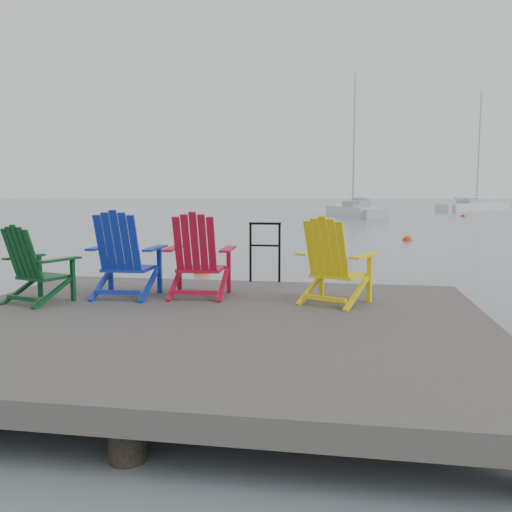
% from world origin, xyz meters
% --- Properties ---
extents(ground, '(400.00, 400.00, 0.00)m').
position_xyz_m(ground, '(0.00, 0.00, 0.00)').
color(ground, slate).
rests_on(ground, ground).
extents(dock, '(6.00, 5.00, 1.40)m').
position_xyz_m(dock, '(0.00, 0.00, 0.35)').
color(dock, '#2E2B28').
rests_on(dock, ground).
extents(handrail, '(0.48, 0.04, 0.90)m').
position_xyz_m(handrail, '(0.25, 2.45, 1.04)').
color(handrail, black).
rests_on(handrail, dock).
extents(chair_green, '(0.89, 0.85, 0.94)m').
position_xyz_m(chair_green, '(-2.25, 0.41, 0.97)').
color(chair_green, '#0A3B18').
rests_on(chair_green, dock).
extents(chair_blue, '(0.89, 0.82, 1.09)m').
position_xyz_m(chair_blue, '(-1.33, 0.93, 1.05)').
color(chair_blue, '#0F29A4').
rests_on(chair_blue, dock).
extents(chair_red, '(0.89, 0.83, 1.07)m').
position_xyz_m(chair_red, '(-0.40, 1.09, 1.04)').
color(chair_red, '#AD0C28').
rests_on(chair_red, dock).
extents(chair_yellow, '(1.01, 0.97, 1.03)m').
position_xyz_m(chair_yellow, '(1.31, 0.96, 1.02)').
color(chair_yellow, yellow).
rests_on(chair_yellow, dock).
extents(sailboat_near, '(4.85, 8.74, 11.70)m').
position_xyz_m(sailboat_near, '(2.05, 38.57, 0.36)').
color(sailboat_near, silver).
rests_on(sailboat_near, ground).
extents(sailboat_mid, '(8.54, 8.31, 12.92)m').
position_xyz_m(sailboat_mid, '(14.89, 56.06, 0.35)').
color(sailboat_mid, silver).
rests_on(sailboat_mid, ground).
extents(buoy_a, '(0.40, 0.40, 0.40)m').
position_xyz_m(buoy_a, '(-1.82, 6.44, 0.00)').
color(buoy_a, '#E14C0D').
rests_on(buoy_a, ground).
extents(buoy_b, '(0.38, 0.38, 0.38)m').
position_xyz_m(buoy_b, '(3.80, 16.22, 0.00)').
color(buoy_b, red).
rests_on(buoy_b, ground).
extents(buoy_d, '(0.34, 0.34, 0.34)m').
position_xyz_m(buoy_d, '(10.64, 40.00, 0.00)').
color(buoy_d, red).
rests_on(buoy_d, ground).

